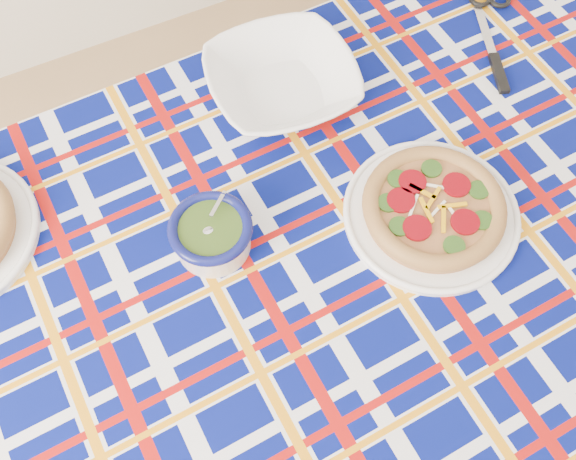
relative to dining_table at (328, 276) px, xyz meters
name	(u,v)px	position (x,y,z in m)	size (l,w,h in m)	color
dining_table	(328,276)	(0.00, 0.00, 0.00)	(1.79, 1.16, 0.82)	brown
tablecloth	(328,270)	(0.00, 0.00, 0.03)	(1.79, 1.13, 0.12)	#050E5F
main_focaccia_plate	(434,207)	(0.20, -0.01, 0.12)	(0.33, 0.33, 0.06)	#A06638
pesto_bowl	(211,233)	(-0.18, 0.11, 0.13)	(0.15, 0.15, 0.09)	#233A0F
serving_bowl	(282,82)	(0.09, 0.37, 0.12)	(0.30, 0.30, 0.07)	white
table_knife	(486,33)	(0.56, 0.32, 0.09)	(0.27, 0.02, 0.01)	silver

